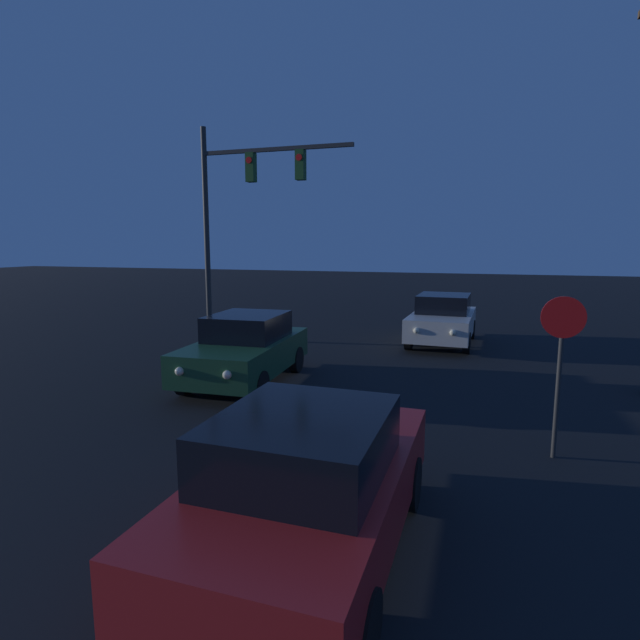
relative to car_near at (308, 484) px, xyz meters
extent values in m
cube|color=#B21E1E|center=(0.00, 0.04, -0.13)|extent=(1.92, 4.06, 0.70)
cube|color=black|center=(0.00, -0.16, 0.51)|extent=(1.61, 1.90, 0.58)
cylinder|color=black|center=(-0.85, 1.31, -0.48)|extent=(0.21, 0.66, 0.66)
cylinder|color=black|center=(0.88, 1.29, -0.48)|extent=(0.21, 0.66, 0.66)
cylinder|color=black|center=(-0.88, -1.20, -0.48)|extent=(0.21, 0.66, 0.66)
cylinder|color=black|center=(0.85, -1.22, -0.48)|extent=(0.21, 0.66, 0.66)
sphere|color=#F9EFC6|center=(-0.49, 2.09, -0.06)|extent=(0.18, 0.18, 0.18)
sphere|color=#F9EFC6|center=(0.54, 2.08, -0.06)|extent=(0.18, 0.18, 0.18)
cube|color=#1E4728|center=(-3.61, 5.80, -0.13)|extent=(2.08, 4.13, 0.70)
cube|color=black|center=(-3.62, 6.00, 0.51)|extent=(1.69, 1.96, 0.58)
cylinder|color=black|center=(-2.68, 4.59, -0.48)|extent=(0.24, 0.67, 0.66)
cylinder|color=black|center=(-4.41, 4.50, -0.48)|extent=(0.24, 0.67, 0.66)
cylinder|color=black|center=(-2.82, 7.10, -0.48)|extent=(0.24, 0.67, 0.66)
cylinder|color=black|center=(-4.54, 7.01, -0.48)|extent=(0.24, 0.67, 0.66)
sphere|color=#F9EFC6|center=(-2.99, 3.79, -0.06)|extent=(0.18, 0.18, 0.18)
sphere|color=#F9EFC6|center=(-4.02, 3.74, -0.06)|extent=(0.18, 0.18, 0.18)
cube|color=beige|center=(0.45, 11.94, -0.13)|extent=(2.01, 4.10, 0.70)
cube|color=black|center=(0.45, 12.14, 0.51)|extent=(1.66, 1.93, 0.58)
cylinder|color=black|center=(1.26, 10.66, -0.48)|extent=(0.23, 0.66, 0.66)
cylinder|color=black|center=(-0.46, 10.71, -0.48)|extent=(0.23, 0.66, 0.66)
cylinder|color=black|center=(1.35, 13.16, -0.48)|extent=(0.23, 0.66, 0.66)
cylinder|color=black|center=(-0.37, 13.22, -0.48)|extent=(0.23, 0.66, 0.66)
sphere|color=#F9EFC6|center=(0.89, 9.88, -0.06)|extent=(0.18, 0.18, 0.18)
sphere|color=#F9EFC6|center=(-0.14, 9.92, -0.06)|extent=(0.18, 0.18, 0.18)
cylinder|color=#2D2D2D|center=(-7.19, 10.32, 2.68)|extent=(0.18, 0.18, 6.99)
cube|color=#2D2D2D|center=(-4.68, 10.32, 5.34)|extent=(5.02, 0.12, 0.12)
cube|color=#1E471E|center=(-5.52, 10.32, 4.83)|extent=(0.28, 0.28, 0.90)
cylinder|color=red|center=(-5.52, 10.17, 5.03)|extent=(0.20, 0.02, 0.20)
cube|color=#1E471E|center=(-3.84, 10.32, 4.83)|extent=(0.28, 0.28, 0.90)
cylinder|color=red|center=(-3.84, 10.17, 5.03)|extent=(0.20, 0.02, 0.20)
cylinder|color=#2D2D2D|center=(2.77, 3.48, 0.43)|extent=(0.07, 0.07, 2.49)
cylinder|color=red|center=(2.77, 3.46, 1.37)|extent=(0.62, 0.03, 0.62)
camera|label=1|loc=(1.60, -4.54, 2.44)|focal=28.00mm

